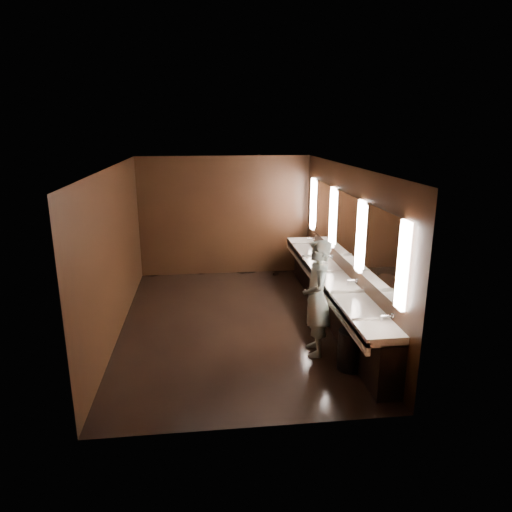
{
  "coord_description": "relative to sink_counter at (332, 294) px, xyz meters",
  "views": [
    {
      "loc": [
        -0.5,
        -7.61,
        3.43
      ],
      "look_at": [
        0.39,
        0.0,
        1.26
      ],
      "focal_mm": 32.0,
      "sensor_mm": 36.0,
      "label": 1
    }
  ],
  "objects": [
    {
      "name": "wall_right",
      "position": [
        0.21,
        0.0,
        0.9
      ],
      "size": [
        0.02,
        6.0,
        2.8
      ],
      "primitive_type": "cube",
      "color": "black",
      "rests_on": "floor"
    },
    {
      "name": "ceiling",
      "position": [
        -1.79,
        0.0,
        2.3
      ],
      "size": [
        4.0,
        6.0,
        0.02
      ],
      "primitive_type": "cube",
      "color": "#2D2D2B",
      "rests_on": "wall_back"
    },
    {
      "name": "wall_front",
      "position": [
        -1.79,
        -3.0,
        0.9
      ],
      "size": [
        4.0,
        0.02,
        2.8
      ],
      "primitive_type": "cube",
      "color": "black",
      "rests_on": "floor"
    },
    {
      "name": "wall_left",
      "position": [
        -3.79,
        0.0,
        0.9
      ],
      "size": [
        0.02,
        6.0,
        2.8
      ],
      "primitive_type": "cube",
      "color": "black",
      "rests_on": "floor"
    },
    {
      "name": "wall_back",
      "position": [
        -1.79,
        3.0,
        0.9
      ],
      "size": [
        4.0,
        0.02,
        2.8
      ],
      "primitive_type": "cube",
      "color": "black",
      "rests_on": "floor"
    },
    {
      "name": "floor",
      "position": [
        -1.79,
        0.0,
        -0.5
      ],
      "size": [
        6.0,
        6.0,
        0.0
      ],
      "primitive_type": "plane",
      "color": "black",
      "rests_on": "ground"
    },
    {
      "name": "trash_bin",
      "position": [
        -0.22,
        -1.79,
        -0.2
      ],
      "size": [
        0.5,
        0.5,
        0.59
      ],
      "primitive_type": "cylinder",
      "rotation": [
        0.0,
        0.0,
        -0.38
      ],
      "color": "black",
      "rests_on": "floor"
    },
    {
      "name": "sink_counter",
      "position": [
        0.0,
        0.0,
        0.0
      ],
      "size": [
        0.55,
        5.4,
        1.01
      ],
      "color": "black",
      "rests_on": "floor"
    },
    {
      "name": "mirror_band",
      "position": [
        0.19,
        -0.0,
        1.25
      ],
      "size": [
        0.06,
        5.03,
        1.15
      ],
      "color": "white",
      "rests_on": "wall_right"
    },
    {
      "name": "person",
      "position": [
        -0.61,
        -1.25,
        0.41
      ],
      "size": [
        0.5,
        0.7,
        1.82
      ],
      "primitive_type": "imported",
      "rotation": [
        0.0,
        0.0,
        -1.67
      ],
      "color": "#94D6DC",
      "rests_on": "floor"
    }
  ]
}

